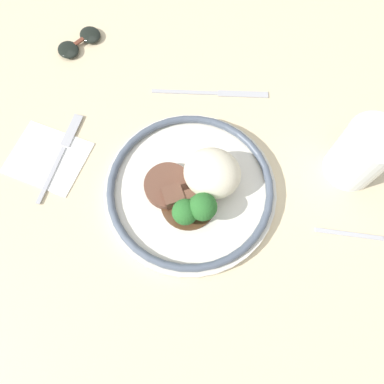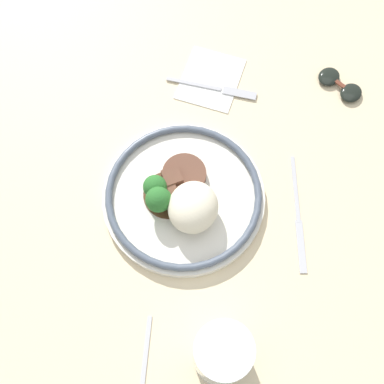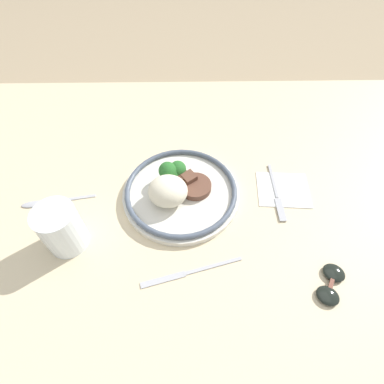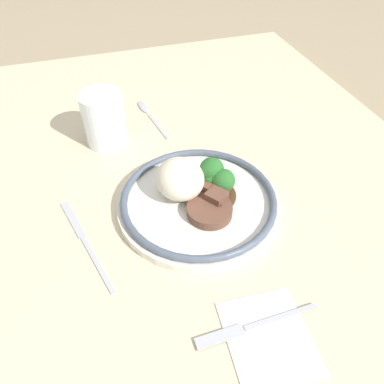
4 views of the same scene
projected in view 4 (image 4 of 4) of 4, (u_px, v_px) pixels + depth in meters
ground_plane at (184, 233)px, 0.64m from camera, size 8.00×8.00×0.00m
dining_table at (184, 226)px, 0.63m from camera, size 1.37×1.01×0.04m
napkin at (268, 338)px, 0.47m from camera, size 0.13×0.11×0.00m
plate at (197, 196)px, 0.62m from camera, size 0.27×0.27×0.08m
juice_glass at (105, 122)px, 0.74m from camera, size 0.08×0.08×0.11m
fork at (246, 328)px, 0.48m from camera, size 0.02×0.17×0.00m
knife at (84, 240)px, 0.58m from camera, size 0.20×0.06×0.00m
spoon at (147, 112)px, 0.85m from camera, size 0.17×0.04×0.01m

